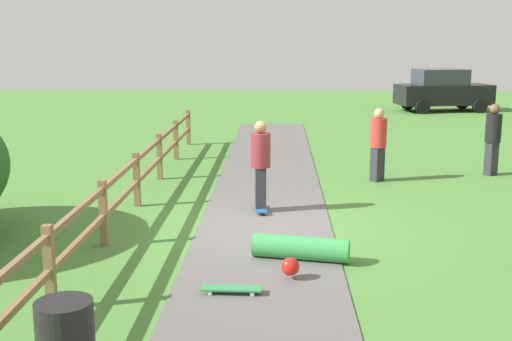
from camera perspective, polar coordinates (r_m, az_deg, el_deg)
ground_plane at (r=12.02m, az=0.76°, el=-4.74°), size 60.00×60.00×0.00m
asphalt_path at (r=12.02m, az=0.76°, el=-4.70°), size 2.40×28.00×0.02m
wooden_fence at (r=12.18m, az=-11.56°, el=-1.52°), size 0.12×18.12×1.10m
skater_riding at (r=12.67m, az=0.40°, el=0.79°), size 0.41×0.81×1.77m
skater_fallen at (r=10.08m, az=3.81°, el=-6.83°), size 1.52×1.29×0.36m
skateboard_loose at (r=8.87m, az=-2.14°, el=-10.19°), size 0.80×0.22×0.08m
bystander_red at (r=15.73m, az=10.54°, el=2.52°), size 0.54×0.54×1.73m
bystander_black at (r=17.15m, az=19.83°, el=2.83°), size 0.54×0.54×1.76m
parked_car_black at (r=31.34m, az=15.86°, el=6.70°), size 4.44×2.56×1.92m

